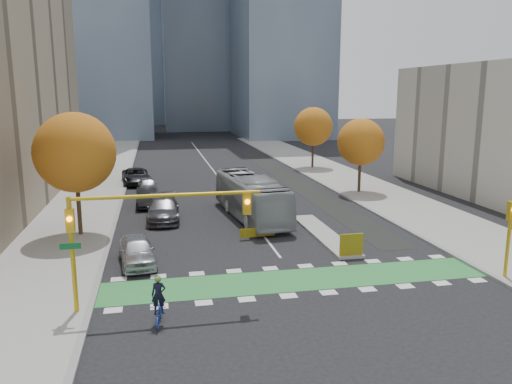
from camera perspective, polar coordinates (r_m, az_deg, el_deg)
name	(u,v)px	position (r m, az deg, el deg)	size (l,w,h in m)	color
ground	(306,291)	(24.72, 5.75, -11.19)	(300.00, 300.00, 0.00)	black
sidewalk_west	(75,209)	(43.33, -19.95, -1.85)	(7.00, 120.00, 0.15)	gray
sidewalk_east	(383,196)	(47.43, 14.27, -0.42)	(7.00, 120.00, 0.15)	gray
curb_west	(120,207)	(42.93, -15.33, -1.69)	(0.30, 120.00, 0.16)	gray
curb_east	(347,197)	(46.03, 10.34, -0.60)	(0.30, 120.00, 0.16)	gray
bike_crossing	(298,280)	(26.05, 4.77, -9.96)	(20.00, 3.00, 0.01)	#2A8138
centre_line	(212,169)	(62.88, -5.04, 2.65)	(0.15, 70.00, 0.01)	silver
bike_lane_paint	(291,180)	(54.57, 4.02, 1.34)	(2.50, 50.00, 0.01)	black
median_island	(324,234)	(33.97, 7.75, -4.78)	(1.60, 10.00, 0.16)	gray
hazard_board	(351,245)	(29.47, 10.85, -5.94)	(1.40, 0.12, 1.30)	yellow
tree_west	(75,153)	(34.38, -19.98, 4.25)	(5.20, 5.20, 8.22)	#332114
tree_east_near	(361,142)	(47.90, 11.89, 5.60)	(4.40, 4.40, 7.08)	#332114
tree_east_far	(313,127)	(62.99, 6.56, 7.43)	(4.80, 4.80, 7.65)	#332114
traffic_signal_west	(134,221)	(21.97, -13.82, -3.27)	(8.53, 0.56, 5.20)	#BF9914
traffic_signal_east	(510,228)	(28.29, 27.01, -3.66)	(0.35, 0.43, 4.10)	#BF9914
cyclist	(159,308)	(21.54, -11.02, -12.85)	(0.79, 1.86, 2.09)	navy
bus	(251,197)	(37.92, -0.59, -0.56)	(2.74, 11.71, 3.26)	#989E9F
parked_car_a	(137,250)	(28.75, -13.45, -6.52)	(1.86, 4.62, 1.57)	#A3A2A8
parked_car_b	(147,197)	(42.93, -12.40, -0.62)	(1.59, 4.57, 1.51)	black
parked_car_c	(163,209)	(38.02, -10.57, -1.94)	(2.37, 5.84, 1.69)	#464549
parked_car_d	(136,176)	(53.64, -13.56, 1.76)	(2.71, 5.88, 1.64)	black
parked_car_e	(148,185)	(48.70, -12.27, 0.75)	(1.71, 4.25, 1.45)	gray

